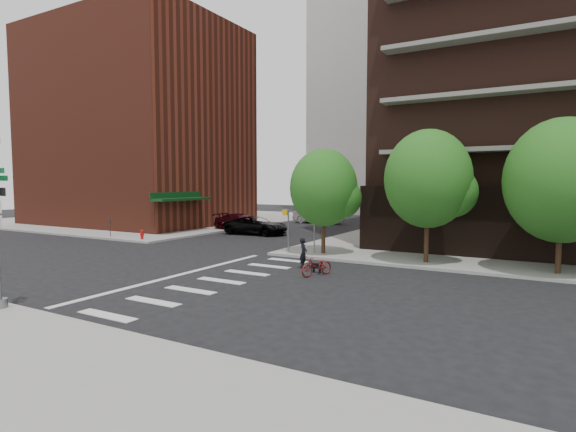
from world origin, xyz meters
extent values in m
plane|color=black|center=(0.00, 0.00, 0.00)|extent=(120.00, 120.00, 0.00)
cube|color=gray|center=(-24.50, 23.50, 0.07)|extent=(31.00, 33.00, 0.15)
cube|color=silver|center=(3.00, -6.00, 0.01)|extent=(2.40, 0.50, 0.01)
cube|color=silver|center=(3.00, -4.00, 0.01)|extent=(2.40, 0.50, 0.01)
cube|color=silver|center=(3.00, -2.00, 0.01)|extent=(2.40, 0.50, 0.01)
cube|color=silver|center=(3.00, 0.00, 0.01)|extent=(2.40, 0.50, 0.01)
cube|color=silver|center=(3.00, 2.00, 0.01)|extent=(2.40, 0.50, 0.01)
cube|color=silver|center=(3.00, 4.00, 0.01)|extent=(2.40, 0.50, 0.01)
cube|color=silver|center=(3.00, 6.00, 0.01)|extent=(2.40, 0.50, 0.01)
cube|color=silver|center=(0.50, 0.00, 0.01)|extent=(0.30, 13.00, 0.01)
cube|color=maroon|center=(-22.00, 18.00, 10.15)|extent=(20.00, 15.00, 20.00)
cube|color=#0C3814|center=(-11.30, 13.00, 2.95)|extent=(1.40, 6.00, 0.20)
cube|color=beige|center=(-5.00, 48.00, 30.00)|extent=(18.00, 14.00, 60.00)
cylinder|color=#301E11|center=(4.00, 8.50, 1.30)|extent=(0.24, 0.24, 2.30)
sphere|color=#235B19|center=(4.00, 8.50, 4.05)|extent=(4.00, 4.00, 4.00)
cylinder|color=#301E11|center=(10.00, 8.50, 1.45)|extent=(0.24, 0.24, 2.60)
sphere|color=#235B19|center=(10.00, 8.50, 4.55)|extent=(4.50, 4.50, 4.50)
cylinder|color=#301E11|center=(16.00, 8.50, 1.30)|extent=(0.24, 0.24, 2.30)
sphere|color=#235B19|center=(16.00, 8.50, 4.45)|extent=(5.00, 5.00, 5.00)
cylinder|color=slate|center=(-0.50, -7.50, 0.30)|extent=(0.50, 0.50, 0.30)
cylinder|color=slate|center=(2.00, 7.80, 1.45)|extent=(0.10, 0.10, 2.60)
cube|color=gold|center=(1.80, 7.80, 2.55)|extent=(0.32, 0.25, 0.32)
cylinder|color=slate|center=(3.50, 8.30, 1.25)|extent=(0.08, 0.08, 2.20)
cube|color=gold|center=(3.50, 8.15, 2.15)|extent=(0.64, 0.02, 0.64)
cylinder|color=#A50C0C|center=(-10.50, 7.80, 0.45)|extent=(0.22, 0.22, 0.60)
sphere|color=#A50C0C|center=(-10.50, 7.80, 0.76)|extent=(0.24, 0.24, 0.24)
cylinder|color=black|center=(-14.00, 7.80, 0.70)|extent=(0.05, 0.05, 1.10)
cube|color=black|center=(-14.00, 7.80, 1.36)|extent=(0.10, 0.08, 0.22)
imported|color=black|center=(-5.53, 15.61, 0.76)|extent=(2.81, 5.57, 1.51)
imported|color=#430C15|center=(-8.20, 17.13, 0.77)|extent=(2.68, 5.52, 1.55)
imported|color=silver|center=(-5.54, 27.47, 0.86)|extent=(1.98, 5.27, 1.72)
imported|color=maroon|center=(6.22, 3.06, 0.48)|extent=(1.26, 1.93, 0.96)
imported|color=black|center=(4.81, 4.40, 0.78)|extent=(0.64, 0.50, 1.55)
cube|color=black|center=(5.89, 3.73, 0.33)|extent=(0.53, 0.21, 0.21)
cube|color=black|center=(6.18, 3.71, 0.45)|extent=(0.16, 0.13, 0.15)
cylinder|color=black|center=(6.05, 3.78, 0.11)|extent=(0.05, 0.05, 0.23)
cylinder|color=black|center=(5.74, 3.68, 0.11)|extent=(0.05, 0.05, 0.23)
camera|label=1|loc=(15.28, -15.59, 4.36)|focal=28.00mm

